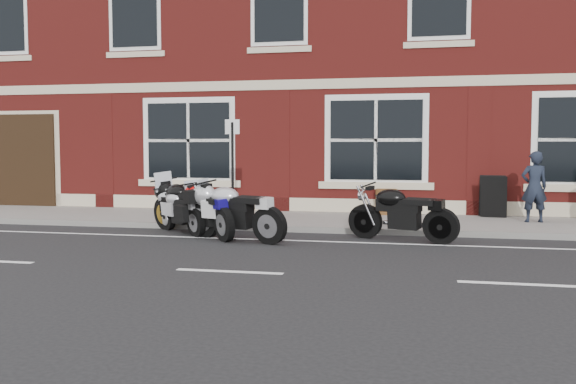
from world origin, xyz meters
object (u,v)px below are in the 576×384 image
moto_sport_black (185,205)px  moto_sport_silver (235,210)px  parking_sign (233,163)px  a_board_sign (493,196)px  moto_naked_black (400,211)px  moto_touring_silver (181,208)px  moto_sport_red (209,209)px  pedestrian_left (534,187)px  barrel_planter (386,202)px

moto_sport_black → moto_sport_silver: 1.58m
moto_sport_black → moto_sport_silver: bearing=-86.3°
moto_sport_black → parking_sign: size_ratio=0.85×
a_board_sign → moto_naked_black: bearing=-110.8°
moto_touring_silver → moto_sport_red: (0.75, -0.38, 0.04)m
moto_touring_silver → moto_sport_black: size_ratio=0.78×
moto_sport_red → moto_sport_silver: 0.78m
parking_sign → moto_sport_silver: bearing=-78.6°
moto_sport_red → moto_touring_silver: bearing=110.5°
moto_sport_black → a_board_sign: a_board_sign is taller
pedestrian_left → parking_sign: (-6.57, -1.43, 0.53)m
moto_sport_black → a_board_sign: (6.49, 3.34, 0.03)m
moto_sport_silver → barrel_planter: (2.62, 4.32, -0.16)m
moto_sport_red → barrel_planter: size_ratio=2.67×
pedestrian_left → moto_naked_black: bearing=34.9°
parking_sign → moto_sport_red: bearing=-98.3°
moto_sport_black → a_board_sign: 7.30m
pedestrian_left → moto_touring_silver: bearing=10.1°
moto_sport_red → parking_sign: 1.74m
moto_touring_silver → parking_sign: (0.79, 1.12, 0.92)m
moto_touring_silver → moto_sport_silver: moto_touring_silver is taller
moto_sport_black → moto_sport_silver: (1.34, -0.83, 0.01)m
barrel_planter → parking_sign: size_ratio=0.28×
moto_sport_black → moto_sport_silver: size_ratio=0.88×
moto_sport_red → moto_sport_black: size_ratio=0.87×
moto_sport_silver → moto_naked_black: size_ratio=1.03×
moto_naked_black → a_board_sign: bearing=-9.4°
moto_sport_silver → pedestrian_left: size_ratio=1.38×
moto_sport_black → barrel_planter: (3.96, 3.48, -0.15)m
moto_sport_red → moto_naked_black: moto_naked_black is taller
moto_sport_black → a_board_sign: bearing=-27.2°
moto_touring_silver → moto_sport_black: bearing=-8.4°
moto_touring_silver → moto_sport_silver: size_ratio=0.69×
a_board_sign → barrel_planter: (-2.53, 0.14, -0.18)m
moto_sport_black → barrel_planter: bearing=-13.1°
pedestrian_left → moto_sport_silver: bearing=20.2°
moto_sport_silver → parking_sign: parking_sign is taller
barrel_planter → parking_sign: (-3.25, -2.42, 1.01)m
moto_naked_black → barrel_planter: size_ratio=3.38×
moto_touring_silver → pedestrian_left: bearing=-28.9°
pedestrian_left → a_board_sign: pedestrian_left is taller
moto_sport_silver → pedestrian_left: 6.82m
a_board_sign → parking_sign: parking_sign is taller
moto_sport_red → pedestrian_left: size_ratio=1.06×
moto_sport_red → parking_sign: (0.04, 1.50, 0.88)m
moto_sport_red → moto_sport_black: (-0.68, 0.44, 0.03)m
moto_sport_silver → a_board_sign: size_ratio=2.19×
moto_touring_silver → pedestrian_left: size_ratio=0.96×
moto_naked_black → moto_sport_red: bearing=113.4°
moto_touring_silver → barrel_planter: 5.37m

